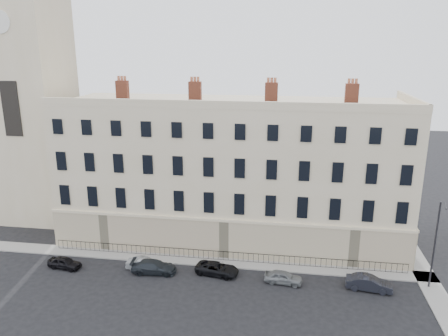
{
  "coord_description": "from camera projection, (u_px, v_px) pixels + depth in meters",
  "views": [
    {
      "loc": [
        -0.05,
        -33.34,
        20.81
      ],
      "look_at": [
        -6.61,
        10.0,
        8.3
      ],
      "focal_mm": 35.0,
      "sensor_mm": 36.0,
      "label": 1
    }
  ],
  "objects": [
    {
      "name": "car_c",
      "position": [
        154.0,
        267.0,
        41.0
      ],
      "size": [
        4.35,
        2.01,
        1.23
      ],
      "primitive_type": "imported",
      "rotation": [
        0.0,
        0.0,
        1.64
      ],
      "color": "#1F242A",
      "rests_on": "ground"
    },
    {
      "name": "church_tower",
      "position": [
        27.0,
        63.0,
        49.9
      ],
      "size": [
        8.0,
        8.13,
        44.0
      ],
      "color": "beige",
      "rests_on": "ground"
    },
    {
      "name": "car_d",
      "position": [
        217.0,
        269.0,
        40.75
      ],
      "size": [
        4.32,
        2.54,
        1.13
      ],
      "primitive_type": "imported",
      "rotation": [
        0.0,
        0.0,
        1.4
      ],
      "color": "black",
      "rests_on": "ground"
    },
    {
      "name": "car_a",
      "position": [
        65.0,
        263.0,
        41.89
      ],
      "size": [
        3.42,
        1.74,
        1.11
      ],
      "primitive_type": "imported",
      "rotation": [
        0.0,
        0.0,
        1.44
      ],
      "color": "black",
      "rests_on": "ground"
    },
    {
      "name": "streetlamp",
      "position": [
        436.0,
        242.0,
        37.31
      ],
      "size": [
        0.61,
        1.71,
        8.09
      ],
      "rotation": [
        0.0,
        0.0,
        -0.27
      ],
      "color": "#2B2B2F",
      "rests_on": "ground"
    },
    {
      "name": "ground",
      "position": [
        283.0,
        296.0,
        37.4
      ],
      "size": [
        160.0,
        160.0,
        0.0
      ],
      "primitive_type": "plane",
      "color": "black",
      "rests_on": "ground"
    },
    {
      "name": "car_f",
      "position": [
        369.0,
        283.0,
        38.14
      ],
      "size": [
        4.08,
        1.85,
        1.3
      ],
      "primitive_type": "imported",
      "rotation": [
        0.0,
        0.0,
        1.45
      ],
      "color": "black",
      "rests_on": "ground"
    },
    {
      "name": "pavement_terrace",
      "position": [
        183.0,
        259.0,
        43.57
      ],
      "size": [
        48.0,
        2.0,
        0.12
      ],
      "primitive_type": "cube",
      "color": "gray",
      "rests_on": "ground"
    },
    {
      "name": "car_b",
      "position": [
        144.0,
        264.0,
        41.68
      ],
      "size": [
        3.4,
        1.23,
        1.11
      ],
      "primitive_type": "imported",
      "rotation": [
        0.0,
        0.0,
        1.59
      ],
      "color": "gray",
      "rests_on": "ground"
    },
    {
      "name": "car_e",
      "position": [
        283.0,
        277.0,
        39.23
      ],
      "size": [
        3.53,
        1.7,
        1.16
      ],
      "primitive_type": "imported",
      "rotation": [
        0.0,
        0.0,
        1.47
      ],
      "color": "slate",
      "rests_on": "ground"
    },
    {
      "name": "terrace",
      "position": [
        233.0,
        170.0,
        47.58
      ],
      "size": [
        36.22,
        12.22,
        17.0
      ],
      "color": "beige",
      "rests_on": "ground"
    },
    {
      "name": "railings",
      "position": [
        223.0,
        256.0,
        43.24
      ],
      "size": [
        35.0,
        0.04,
        0.96
      ],
      "color": "black",
      "rests_on": "ground"
    },
    {
      "name": "pavement_east_return",
      "position": [
        417.0,
        262.0,
        43.12
      ],
      "size": [
        2.0,
        24.0,
        0.12
      ],
      "primitive_type": "cube",
      "color": "gray",
      "rests_on": "ground"
    }
  ]
}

